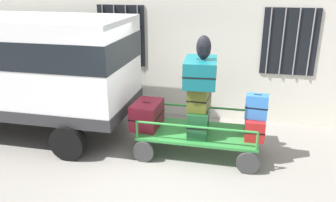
# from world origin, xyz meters

# --- Properties ---
(ground_plane) EXTENTS (40.00, 40.00, 0.00)m
(ground_plane) POSITION_xyz_m (0.00, 0.00, 0.00)
(ground_plane) COLOR gray
(building_wall) EXTENTS (12.00, 0.38, 5.00)m
(building_wall) POSITION_xyz_m (0.00, 2.66, 2.50)
(building_wall) COLOR silver
(building_wall) RESTS_ON ground
(van) EXTENTS (4.93, 2.17, 2.61)m
(van) POSITION_xyz_m (-3.55, 0.79, 1.61)
(van) COLOR white
(van) RESTS_ON ground
(luggage_cart) EXTENTS (2.39, 1.23, 0.47)m
(luggage_cart) POSITION_xyz_m (0.45, 0.57, 0.39)
(luggage_cart) COLOR #2D8438
(luggage_cart) RESTS_ON ground
(cart_railing) EXTENTS (2.27, 1.10, 0.35)m
(cart_railing) POSITION_xyz_m (0.45, 0.57, 0.77)
(cart_railing) COLOR #2D8438
(cart_railing) RESTS_ON luggage_cart
(suitcase_left_bottom) EXTENTS (0.57, 0.81, 0.52)m
(suitcase_left_bottom) POSITION_xyz_m (-0.62, 0.61, 0.73)
(suitcase_left_bottom) COLOR maroon
(suitcase_left_bottom) RESTS_ON luggage_cart
(suitcase_midleft_bottom) EXTENTS (0.42, 0.91, 0.52)m
(suitcase_midleft_bottom) POSITION_xyz_m (0.45, 0.57, 0.73)
(suitcase_midleft_bottom) COLOR #194C28
(suitcase_midleft_bottom) RESTS_ON luggage_cart
(suitcase_midleft_middle) EXTENTS (0.40, 0.71, 0.47)m
(suitcase_midleft_middle) POSITION_xyz_m (0.45, 0.56, 1.22)
(suitcase_midleft_middle) COLOR #4C5119
(suitcase_midleft_middle) RESTS_ON suitcase_midleft_bottom
(suitcase_midleft_top) EXTENTS (0.66, 0.94, 0.49)m
(suitcase_midleft_top) POSITION_xyz_m (0.45, 0.56, 1.70)
(suitcase_midleft_top) COLOR #0F5960
(suitcase_midleft_top) RESTS_ON suitcase_midleft_middle
(suitcase_center_bottom) EXTENTS (0.37, 0.64, 0.40)m
(suitcase_center_bottom) POSITION_xyz_m (1.52, 0.60, 0.67)
(suitcase_center_bottom) COLOR #B21E1E
(suitcase_center_bottom) RESTS_ON luggage_cart
(suitcase_center_middle) EXTENTS (0.43, 0.28, 0.47)m
(suitcase_center_middle) POSITION_xyz_m (1.52, 0.56, 1.10)
(suitcase_center_middle) COLOR #3372C6
(suitcase_center_middle) RESTS_ON suitcase_center_bottom
(backpack) EXTENTS (0.27, 0.22, 0.44)m
(backpack) POSITION_xyz_m (0.50, 0.52, 2.17)
(backpack) COLOR black
(backpack) RESTS_ON suitcase_midleft_top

